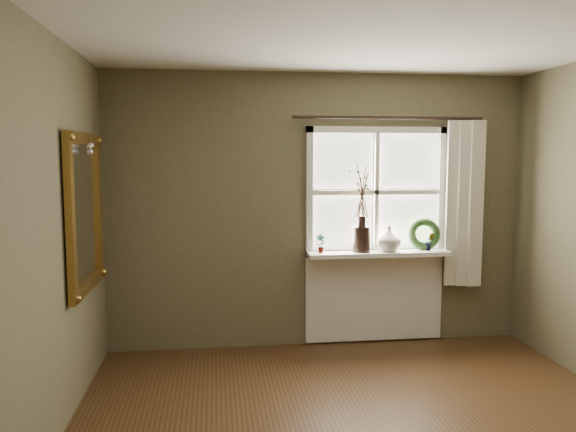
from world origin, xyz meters
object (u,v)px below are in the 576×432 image
(dark_jug, at_px, (362,239))
(wreath, at_px, (424,238))
(gilt_mirror, at_px, (85,212))
(cream_vase, at_px, (389,239))

(dark_jug, xyz_separation_m, wreath, (0.63, 0.04, -0.00))
(dark_jug, bearing_deg, gilt_mirror, -162.90)
(wreath, xyz_separation_m, gilt_mirror, (-2.98, -0.76, 0.36))
(dark_jug, height_order, wreath, wreath)
(wreath, bearing_deg, dark_jug, -168.58)
(dark_jug, distance_m, wreath, 0.63)
(cream_vase, bearing_deg, dark_jug, 180.00)
(wreath, height_order, gilt_mirror, gilt_mirror)
(cream_vase, height_order, wreath, wreath)
(cream_vase, bearing_deg, gilt_mirror, -164.56)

